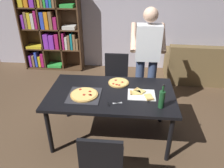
{
  "coord_description": "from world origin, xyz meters",
  "views": [
    {
      "loc": [
        0.23,
        -2.48,
        2.25
      ],
      "look_at": [
        0.0,
        0.15,
        0.8
      ],
      "focal_mm": 34.49,
      "sensor_mm": 36.0,
      "label": 1
    }
  ],
  "objects": [
    {
      "name": "dining_table",
      "position": [
        0.0,
        0.0,
        0.68
      ],
      "size": [
        1.71,
        0.97,
        0.75
      ],
      "color": "black",
      "rests_on": "ground_plane"
    },
    {
      "name": "person_serving_pizza",
      "position": [
        0.51,
        0.75,
        1.0
      ],
      "size": [
        0.55,
        0.54,
        1.75
      ],
      "color": "#38476B",
      "rests_on": "ground_plane"
    },
    {
      "name": "back_wall",
      "position": [
        0.0,
        2.6,
        1.4
      ],
      "size": [
        6.4,
        0.1,
        2.8
      ],
      "primitive_type": "cube",
      "color": "#BCB7C6",
      "rests_on": "ground_plane"
    },
    {
      "name": "chair_near_camera",
      "position": [
        -0.0,
        -0.97,
        0.51
      ],
      "size": [
        0.42,
        0.42,
        0.9
      ],
      "color": "black",
      "rests_on": "ground_plane"
    },
    {
      "name": "pepperoni_pizza_on_tray",
      "position": [
        -0.34,
        -0.11,
        0.77
      ],
      "size": [
        0.42,
        0.42,
        0.04
      ],
      "color": "#2D2D33",
      "rests_on": "dining_table"
    },
    {
      "name": "bookshelf",
      "position": [
        -1.66,
        2.37,
        0.99
      ],
      "size": [
        1.4,
        0.35,
        1.95
      ],
      "color": "#513823",
      "rests_on": "ground_plane"
    },
    {
      "name": "kitchen_scissors",
      "position": [
        0.04,
        -0.28,
        0.76
      ],
      "size": [
        0.2,
        0.1,
        0.01
      ],
      "color": "silver",
      "rests_on": "dining_table"
    },
    {
      "name": "chair_far_side",
      "position": [
        0.0,
        0.97,
        0.51
      ],
      "size": [
        0.42,
        0.42,
        0.9
      ],
      "color": "black",
      "rests_on": "ground_plane"
    },
    {
      "name": "ground_plane",
      "position": [
        0.0,
        0.0,
        0.0
      ],
      "size": [
        12.0,
        12.0,
        0.0
      ],
      "primitive_type": "plane",
      "color": "brown"
    },
    {
      "name": "pizza_slices_on_towel",
      "position": [
        0.4,
        -0.03,
        0.76
      ],
      "size": [
        0.36,
        0.3,
        0.03
      ],
      "color": "white",
      "rests_on": "dining_table"
    },
    {
      "name": "couch",
      "position": [
        1.9,
        1.99,
        0.3
      ],
      "size": [
        1.73,
        0.91,
        0.85
      ],
      "color": "brown",
      "rests_on": "ground_plane"
    },
    {
      "name": "wine_bottle",
      "position": [
        0.63,
        -0.29,
        0.87
      ],
      "size": [
        0.07,
        0.07,
        0.32
      ],
      "color": "#194723",
      "rests_on": "dining_table"
    },
    {
      "name": "second_pizza_plain",
      "position": [
        0.09,
        0.27,
        0.76
      ],
      "size": [
        0.3,
        0.3,
        0.03
      ],
      "color": "tan",
      "rests_on": "dining_table"
    }
  ]
}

